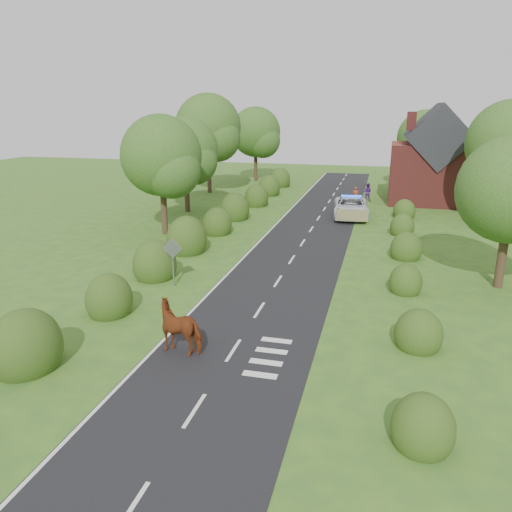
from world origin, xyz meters
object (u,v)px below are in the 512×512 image
(police_van, at_px, (351,207))
(pedestrian_purple, at_px, (367,192))
(pedestrian_red, at_px, (355,195))
(road_sign, at_px, (172,255))
(cow, at_px, (182,330))

(police_van, height_order, pedestrian_purple, police_van)
(police_van, xyz_separation_m, pedestrian_purple, (1.00, 7.82, 0.04))
(police_van, xyz_separation_m, pedestrian_red, (-0.00, 5.99, -0.02))
(road_sign, bearing_deg, police_van, 68.71)
(pedestrian_red, bearing_deg, road_sign, 66.13)
(police_van, bearing_deg, pedestrian_red, 84.77)
(police_van, relative_size, pedestrian_purple, 3.57)
(cow, height_order, police_van, police_van)
(pedestrian_purple, bearing_deg, pedestrian_red, 69.37)
(cow, distance_m, police_van, 25.98)
(cow, height_order, pedestrian_red, pedestrian_red)
(police_van, bearing_deg, cow, -104.97)
(pedestrian_red, distance_m, pedestrian_purple, 2.09)
(cow, xyz_separation_m, pedestrian_red, (4.38, 31.60, 0.01))
(road_sign, relative_size, pedestrian_purple, 1.44)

